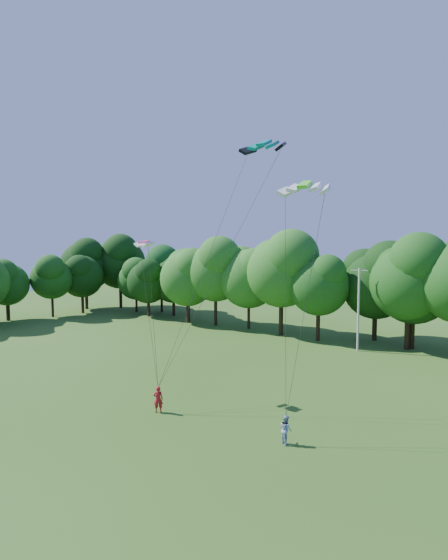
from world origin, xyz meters
The scene contains 9 objects.
ground centered at (0.00, 0.00, 0.00)m, with size 160.00×160.00×0.00m, color #2A5116.
utility_pole centered at (3.33, 30.73, 4.46)m, with size 1.74×0.22×8.71m.
kite_flyer_left centered at (-2.18, 6.39, 0.88)m, with size 0.65×0.42×1.77m, color #B1161F.
kite_flyer_right centered at (6.88, 7.10, 0.81)m, with size 0.79×0.62×1.63m, color #93A3CC.
kite_teal centered at (2.00, 12.99, 18.26)m, with size 3.27×1.66×0.71m.
kite_green centered at (6.37, 10.26, 14.74)m, with size 3.21×1.80×0.65m.
kite_pink centered at (-5.73, 8.82, 11.34)m, with size 1.67×1.03×0.24m.
tree_back_west centered at (-31.72, 38.53, 7.27)m, with size 8.00×8.00×11.64m.
tree_back_center centered at (7.80, 35.01, 7.65)m, with size 8.42×8.42×12.25m.
Camera 1 is at (17.54, -14.31, 11.15)m, focal length 28.00 mm.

